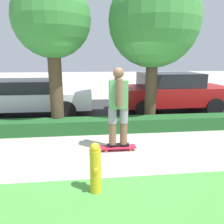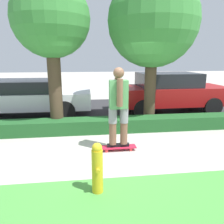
# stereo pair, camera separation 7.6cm
# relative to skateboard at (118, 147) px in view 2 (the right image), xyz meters

# --- Properties ---
(ground_plane) EXTENTS (60.00, 60.00, 0.00)m
(ground_plane) POSITION_rel_skateboard_xyz_m (-0.16, -0.21, -0.07)
(ground_plane) COLOR #ADA89E
(street_asphalt) EXTENTS (12.60, 5.00, 0.01)m
(street_asphalt) POSITION_rel_skateboard_xyz_m (-0.16, 3.99, -0.07)
(street_asphalt) COLOR #2D2D30
(street_asphalt) RESTS_ON ground_plane
(hedge_row) EXTENTS (12.60, 0.60, 0.39)m
(hedge_row) POSITION_rel_skateboard_xyz_m (-0.16, 1.39, 0.12)
(hedge_row) COLOR #1E5123
(hedge_row) RESTS_ON ground_plane
(skateboard) EXTENTS (0.84, 0.24, 0.09)m
(skateboard) POSITION_rel_skateboard_xyz_m (0.00, 0.00, 0.00)
(skateboard) COLOR red
(skateboard) RESTS_ON ground_plane
(skater_person) EXTENTS (0.52, 0.47, 1.83)m
(skater_person) POSITION_rel_skateboard_xyz_m (0.00, 0.00, 0.99)
(skater_person) COLOR black
(skater_person) RESTS_ON skateboard
(tree_near) EXTENTS (2.10, 2.10, 4.19)m
(tree_near) POSITION_rel_skateboard_xyz_m (-1.58, 1.68, 3.00)
(tree_near) COLOR #423323
(tree_near) RESTS_ON ground_plane
(tree_mid) EXTENTS (2.65, 2.65, 4.47)m
(tree_mid) POSITION_rel_skateboard_xyz_m (1.29, 1.87, 3.03)
(tree_mid) COLOR #423323
(tree_mid) RESTS_ON ground_plane
(parked_car_front) EXTENTS (4.68, 2.03, 1.34)m
(parked_car_front) POSITION_rel_skateboard_xyz_m (-2.91, 3.52, 0.66)
(parked_car_front) COLOR silver
(parked_car_front) RESTS_ON ground_plane
(parked_car_middle) EXTENTS (4.37, 1.94, 1.55)m
(parked_car_middle) POSITION_rel_skateboard_xyz_m (2.60, 3.54, 0.74)
(parked_car_middle) COLOR maroon
(parked_car_middle) RESTS_ON ground_plane
(fire_hydrant) EXTENTS (0.18, 0.28, 0.84)m
(fire_hydrant) POSITION_rel_skateboard_xyz_m (-0.58, -1.59, 0.35)
(fire_hydrant) COLOR gold
(fire_hydrant) RESTS_ON ground_plane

